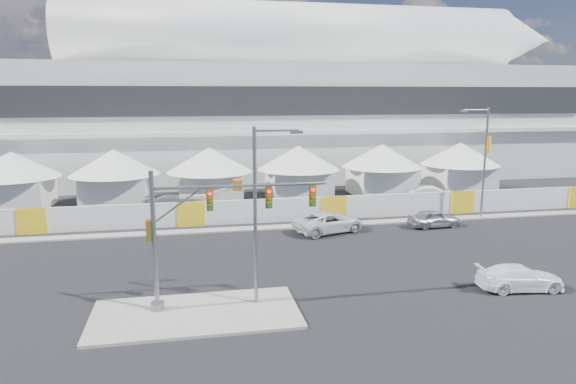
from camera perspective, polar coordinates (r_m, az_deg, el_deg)
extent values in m
plane|color=black|center=(29.47, 1.62, -10.24)|extent=(160.00, 160.00, 0.00)
cube|color=gray|center=(26.03, -10.19, -13.19)|extent=(10.00, 5.00, 0.15)
cube|color=gray|center=(48.36, 21.90, -2.52)|extent=(80.00, 1.20, 0.12)
cube|color=silver|center=(70.33, 0.44, 7.94)|extent=(80.00, 24.00, 14.00)
cube|color=black|center=(58.39, 2.88, 10.08)|extent=(68.00, 0.30, 3.20)
cube|color=silver|center=(58.30, 2.91, 6.63)|extent=(72.00, 0.80, 0.50)
cylinder|color=silver|center=(68.65, 0.80, 16.88)|extent=(57.60, 8.40, 8.40)
cylinder|color=silver|center=(69.05, 2.50, 16.49)|extent=(51.60, 6.80, 6.80)
cylinder|color=silver|center=(69.50, 4.16, 16.08)|extent=(45.60, 5.20, 5.20)
cone|color=silver|center=(81.97, 24.73, 15.10)|extent=(8.00, 7.60, 7.60)
cube|color=silver|center=(54.00, -28.07, -0.13)|extent=(6.00, 6.00, 3.00)
cone|color=silver|center=(53.61, -28.33, 2.71)|extent=(8.40, 8.40, 2.40)
cube|color=silver|center=(52.07, -18.57, 0.23)|extent=(6.00, 6.00, 3.00)
cone|color=silver|center=(51.66, -18.75, 3.18)|extent=(8.40, 8.40, 2.40)
cube|color=silver|center=(51.65, -8.63, 0.60)|extent=(6.00, 6.00, 3.00)
cone|color=silver|center=(51.25, -8.72, 3.57)|extent=(8.40, 8.40, 2.40)
cube|color=silver|center=(52.80, 1.17, 0.94)|extent=(6.00, 6.00, 3.00)
cone|color=silver|center=(52.40, 1.18, 3.85)|extent=(8.40, 8.40, 2.40)
cube|color=silver|center=(55.40, 10.31, 1.24)|extent=(6.00, 6.00, 3.00)
cone|color=silver|center=(55.02, 10.40, 4.01)|extent=(8.40, 8.40, 2.40)
cube|color=silver|center=(59.26, 18.44, 1.48)|extent=(6.00, 6.00, 3.00)
cone|color=silver|center=(58.91, 18.60, 4.07)|extent=(8.40, 8.40, 2.40)
cube|color=silver|center=(44.10, 5.07, -1.75)|extent=(70.00, 0.25, 2.00)
imported|color=#AEAEB3|center=(43.01, 15.91, -2.85)|extent=(1.90, 4.29, 1.43)
imported|color=silver|center=(40.03, 4.57, -3.36)|extent=(4.29, 6.23, 1.58)
imported|color=white|center=(31.27, 24.37, -8.66)|extent=(2.46, 4.88, 1.36)
imported|color=white|center=(52.81, 15.80, -0.27)|extent=(3.19, 4.98, 1.55)
imported|color=black|center=(58.97, 28.04, -0.12)|extent=(2.58, 4.15, 1.32)
imported|color=#AFB0B4|center=(47.45, -12.31, -1.33)|extent=(3.43, 5.75, 1.56)
cylinder|color=gray|center=(25.54, -14.63, -5.40)|extent=(0.23, 0.23, 6.93)
cylinder|color=gray|center=(26.62, -14.29, -12.16)|extent=(0.67, 0.67, 0.40)
cylinder|color=gray|center=(25.02, -5.20, 0.69)|extent=(8.47, 0.15, 0.15)
cube|color=#594714|center=(25.04, -8.69, -0.89)|extent=(0.32, 0.22, 1.05)
cube|color=#594714|center=(25.32, -2.15, -0.64)|extent=(0.32, 0.22, 1.05)
cube|color=#594714|center=(25.75, 2.73, -0.45)|extent=(0.32, 0.22, 1.05)
cube|color=#594714|center=(25.41, -15.24, -4.17)|extent=(0.22, 0.32, 1.05)
cylinder|color=gray|center=(25.42, -3.67, -2.81)|extent=(0.18, 0.18, 8.92)
cylinder|color=gray|center=(24.92, -1.28, 6.86)|extent=(2.18, 0.12, 0.12)
cube|color=gray|center=(25.12, 0.96, 6.67)|extent=(0.59, 0.25, 0.15)
cylinder|color=slate|center=(46.87, 21.00, 2.96)|extent=(0.19, 0.19, 9.49)
cylinder|color=slate|center=(45.91, 20.14, 8.56)|extent=(2.32, 0.13, 0.13)
cube|color=slate|center=(45.38, 18.98, 8.48)|extent=(0.63, 0.26, 0.16)
cube|color=yellow|center=(46.84, 21.40, 4.88)|extent=(0.03, 0.63, 1.48)
cube|color=#B85B11|center=(45.48, -11.10, -2.17)|extent=(3.49, 1.97, 1.01)
cube|color=beige|center=(45.22, -9.77, -0.47)|extent=(3.49, 0.87, 0.32)
cube|color=beige|center=(45.20, -7.24, 0.31)|extent=(2.71, 0.70, 1.11)
cube|color=#B85B11|center=(45.22, -5.63, 0.94)|extent=(0.95, 0.95, 0.92)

